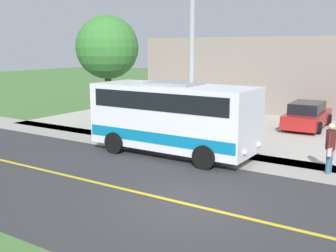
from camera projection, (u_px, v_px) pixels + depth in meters
name	position (u px, v px, depth m)	size (l,w,h in m)	color
ground_plane	(186.00, 204.00, 11.75)	(120.00, 120.00, 0.00)	#477238
road_surface	(186.00, 204.00, 11.75)	(8.00, 100.00, 0.01)	#333335
sidewalk	(254.00, 162.00, 16.03)	(2.40, 100.00, 0.01)	#9E9991
road_centre_line	(186.00, 204.00, 11.74)	(0.16, 100.00, 0.00)	gold
shuttle_bus_front	(174.00, 115.00, 16.97)	(2.79, 6.97, 3.00)	white
pedestrian_with_bags	(330.00, 146.00, 14.45)	(0.72, 0.34, 1.80)	#335972
street_light_pole	(190.00, 44.00, 16.36)	(1.97, 0.24, 8.22)	#9E9EA3
parked_car_near	(307.00, 116.00, 22.58)	(4.46, 2.14, 1.45)	#A51E1E
tree_curbside	(107.00, 48.00, 21.97)	(3.35, 3.35, 6.05)	brown
commercial_building	(325.00, 73.00, 29.49)	(10.00, 24.00, 5.06)	gray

